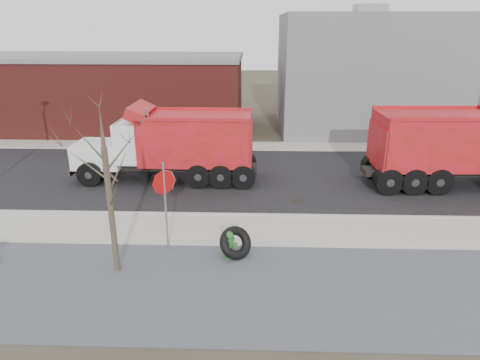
{
  "coord_description": "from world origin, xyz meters",
  "views": [
    {
      "loc": [
        1.04,
        -14.14,
        7.28
      ],
      "look_at": [
        0.51,
        1.97,
        1.4
      ],
      "focal_mm": 32.0,
      "sensor_mm": 36.0,
      "label": 1
    }
  ],
  "objects_px": {
    "fire_hydrant": "(229,245)",
    "stop_sign": "(165,192)",
    "dump_truck_red_a": "(466,145)",
    "dump_truck_red_b": "(173,143)",
    "truck_tire": "(236,243)"
  },
  "relations": [
    {
      "from": "truck_tire",
      "to": "dump_truck_red_a",
      "type": "bearing_deg",
      "value": 33.95
    },
    {
      "from": "dump_truck_red_a",
      "to": "dump_truck_red_b",
      "type": "distance_m",
      "value": 13.79
    },
    {
      "from": "dump_truck_red_a",
      "to": "dump_truck_red_b",
      "type": "bearing_deg",
      "value": 176.44
    },
    {
      "from": "fire_hydrant",
      "to": "stop_sign",
      "type": "relative_size",
      "value": 0.3
    },
    {
      "from": "truck_tire",
      "to": "stop_sign",
      "type": "height_order",
      "value": "stop_sign"
    },
    {
      "from": "dump_truck_red_a",
      "to": "dump_truck_red_b",
      "type": "relative_size",
      "value": 1.12
    },
    {
      "from": "truck_tire",
      "to": "dump_truck_red_b",
      "type": "height_order",
      "value": "dump_truck_red_b"
    },
    {
      "from": "stop_sign",
      "to": "dump_truck_red_a",
      "type": "xyz_separation_m",
      "value": [
        12.76,
        6.64,
        -0.1
      ]
    },
    {
      "from": "truck_tire",
      "to": "stop_sign",
      "type": "bearing_deg",
      "value": 170.7
    },
    {
      "from": "fire_hydrant",
      "to": "dump_truck_red_b",
      "type": "relative_size",
      "value": 0.11
    },
    {
      "from": "fire_hydrant",
      "to": "stop_sign",
      "type": "distance_m",
      "value": 2.75
    },
    {
      "from": "stop_sign",
      "to": "dump_truck_red_a",
      "type": "height_order",
      "value": "dump_truck_red_a"
    },
    {
      "from": "fire_hydrant",
      "to": "stop_sign",
      "type": "bearing_deg",
      "value": 174.63
    },
    {
      "from": "truck_tire",
      "to": "dump_truck_red_a",
      "type": "distance_m",
      "value": 12.66
    },
    {
      "from": "dump_truck_red_a",
      "to": "dump_truck_red_b",
      "type": "xyz_separation_m",
      "value": [
        -13.78,
        0.37,
        -0.12
      ]
    }
  ]
}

